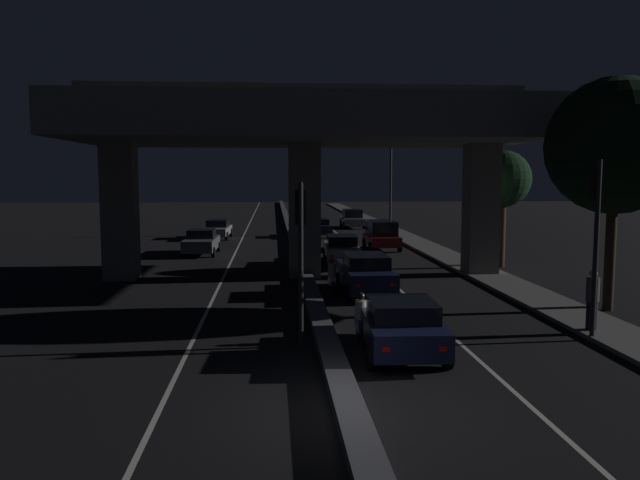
# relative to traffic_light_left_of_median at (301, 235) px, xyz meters

# --- Properties ---
(ground_plane) EXTENTS (200.00, 200.00, 0.00)m
(ground_plane) POSITION_rel_traffic_light_left_of_median_xyz_m (0.71, -5.03, -3.08)
(ground_plane) COLOR black
(lane_line_left_inner) EXTENTS (0.12, 126.00, 0.00)m
(lane_line_left_inner) POSITION_rel_traffic_light_left_of_median_xyz_m (-3.06, 29.97, -3.08)
(lane_line_left_inner) COLOR beige
(lane_line_left_inner) RESTS_ON ground_plane
(lane_line_right_inner) EXTENTS (0.12, 126.00, 0.00)m
(lane_line_right_inner) POSITION_rel_traffic_light_left_of_median_xyz_m (4.47, 29.97, -3.08)
(lane_line_right_inner) COLOR beige
(lane_line_right_inner) RESTS_ON ground_plane
(median_divider) EXTENTS (0.61, 126.00, 0.30)m
(median_divider) POSITION_rel_traffic_light_left_of_median_xyz_m (0.71, 29.97, -2.93)
(median_divider) COLOR #4C4C51
(median_divider) RESTS_ON ground_plane
(sidewalk_right) EXTENTS (2.05, 126.00, 0.13)m
(sidewalk_right) POSITION_rel_traffic_light_left_of_median_xyz_m (9.25, 22.97, -3.02)
(sidewalk_right) COLOR #5B5956
(sidewalk_right) RESTS_ON ground_plane
(elevated_overpass) EXTENTS (20.35, 10.30, 8.83)m
(elevated_overpass) POSITION_rel_traffic_light_left_of_median_xyz_m (0.71, 11.78, 3.64)
(elevated_overpass) COLOR slate
(elevated_overpass) RESTS_ON ground_plane
(traffic_light_left_of_median) EXTENTS (0.30, 0.49, 4.51)m
(traffic_light_left_of_median) POSITION_rel_traffic_light_left_of_median_xyz_m (0.00, 0.00, 0.00)
(traffic_light_left_of_median) COLOR black
(traffic_light_left_of_median) RESTS_ON ground_plane
(traffic_light_right_of_median) EXTENTS (0.30, 0.49, 5.14)m
(traffic_light_right_of_median) POSITION_rel_traffic_light_left_of_median_xyz_m (8.32, -0.01, 0.42)
(traffic_light_right_of_median) COLOR black
(traffic_light_right_of_median) RESTS_ON ground_plane
(street_lamp) EXTENTS (2.43, 0.32, 7.87)m
(street_lamp) POSITION_rel_traffic_light_left_of_median_xyz_m (8.39, 32.86, 1.60)
(street_lamp) COLOR #2D2D30
(street_lamp) RESTS_ON ground_plane
(car_dark_blue_lead) EXTENTS (2.19, 4.16, 1.47)m
(car_dark_blue_lead) POSITION_rel_traffic_light_left_of_median_xyz_m (2.59, -1.07, -2.31)
(car_dark_blue_lead) COLOR #141938
(car_dark_blue_lead) RESTS_ON ground_plane
(car_dark_blue_second) EXTENTS (2.01, 4.79, 1.60)m
(car_dark_blue_second) POSITION_rel_traffic_light_left_of_median_xyz_m (2.91, 7.47, -2.26)
(car_dark_blue_second) COLOR #141938
(car_dark_blue_second) RESTS_ON ground_plane
(car_silver_third) EXTENTS (2.06, 4.72, 1.51)m
(car_silver_third) POSITION_rel_traffic_light_left_of_median_xyz_m (2.93, 16.26, -2.31)
(car_silver_third) COLOR gray
(car_silver_third) RESTS_ON ground_plane
(car_dark_red_fourth) EXTENTS (2.03, 3.94, 1.85)m
(car_dark_red_fourth) POSITION_rel_traffic_light_left_of_median_xyz_m (6.12, 22.05, -2.11)
(car_dark_red_fourth) COLOR #591414
(car_dark_red_fourth) RESTS_ON ground_plane
(car_dark_blue_fifth) EXTENTS (2.04, 4.32, 1.41)m
(car_dark_blue_fifth) POSITION_rel_traffic_light_left_of_median_xyz_m (2.69, 30.96, -2.33)
(car_dark_blue_fifth) COLOR #141938
(car_dark_blue_fifth) RESTS_ON ground_plane
(car_silver_sixth) EXTENTS (1.98, 4.29, 1.68)m
(car_silver_sixth) POSITION_rel_traffic_light_left_of_median_xyz_m (6.41, 38.87, -2.21)
(car_silver_sixth) COLOR gray
(car_silver_sixth) RESTS_ON ground_plane
(car_grey_lead_oncoming) EXTENTS (2.00, 4.39, 1.49)m
(car_grey_lead_oncoming) POSITION_rel_traffic_light_left_of_median_xyz_m (-5.02, 20.57, -2.34)
(car_grey_lead_oncoming) COLOR #515459
(car_grey_lead_oncoming) RESTS_ON ground_plane
(car_silver_second_oncoming) EXTENTS (2.04, 4.48, 1.40)m
(car_silver_second_oncoming) POSITION_rel_traffic_light_left_of_median_xyz_m (-4.88, 30.05, -2.35)
(car_silver_second_oncoming) COLOR gray
(car_silver_second_oncoming) RESTS_ON ground_plane
(motorcycle_blue_filtering_near) EXTENTS (0.33, 1.82, 1.42)m
(motorcycle_blue_filtering_near) POSITION_rel_traffic_light_left_of_median_xyz_m (1.71, 0.29, -2.48)
(motorcycle_blue_filtering_near) COLOR black
(motorcycle_blue_filtering_near) RESTS_ON ground_plane
(motorcycle_white_filtering_mid) EXTENTS (0.32, 1.92, 1.40)m
(motorcycle_white_filtering_mid) POSITION_rel_traffic_light_left_of_median_xyz_m (1.61, 7.85, -2.49)
(motorcycle_white_filtering_mid) COLOR black
(motorcycle_white_filtering_mid) RESTS_ON ground_plane
(pedestrian_on_sidewalk) EXTENTS (0.38, 0.38, 1.81)m
(pedestrian_on_sidewalk) POSITION_rel_traffic_light_left_of_median_xyz_m (8.67, 0.59, -2.05)
(pedestrian_on_sidewalk) COLOR black
(pedestrian_on_sidewalk) RESTS_ON sidewalk_right
(roadside_tree_kerbside_near) EXTENTS (4.68, 4.68, 8.05)m
(roadside_tree_kerbside_near) POSITION_rel_traffic_light_left_of_median_xyz_m (10.90, 3.70, 2.60)
(roadside_tree_kerbside_near) COLOR #2D2116
(roadside_tree_kerbside_near) RESTS_ON ground_plane
(roadside_tree_kerbside_mid) EXTENTS (2.89, 2.89, 5.98)m
(roadside_tree_kerbside_mid) POSITION_rel_traffic_light_left_of_median_xyz_m (10.93, 14.12, 1.38)
(roadside_tree_kerbside_mid) COLOR #38281C
(roadside_tree_kerbside_mid) RESTS_ON ground_plane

